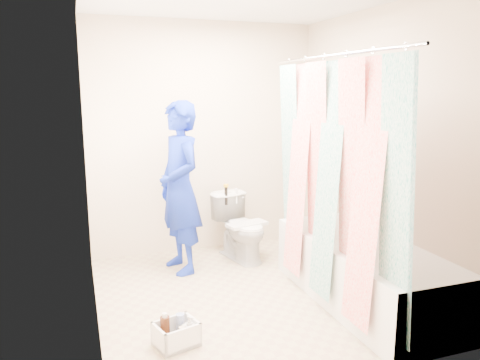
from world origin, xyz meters
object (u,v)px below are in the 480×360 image
object	(u,v)px
toilet	(241,227)
cleaning_caddy	(178,334)
plumber	(180,188)
bathtub	(362,271)

from	to	relation	value
toilet	cleaning_caddy	xyz separation A→B (m)	(-0.96, -1.43, -0.25)
toilet	cleaning_caddy	bearing A→B (deg)	-137.51
plumber	cleaning_caddy	size ratio (longest dim) A/B	4.96
toilet	cleaning_caddy	size ratio (longest dim) A/B	2.04
bathtub	cleaning_caddy	xyz separation A→B (m)	(-1.55, -0.15, -0.19)
plumber	cleaning_caddy	world-z (taller)	plumber
toilet	cleaning_caddy	world-z (taller)	toilet
plumber	toilet	bearing A→B (deg)	86.16
bathtub	toilet	xyz separation A→B (m)	(-0.59, 1.27, 0.06)
toilet	plumber	world-z (taller)	plumber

